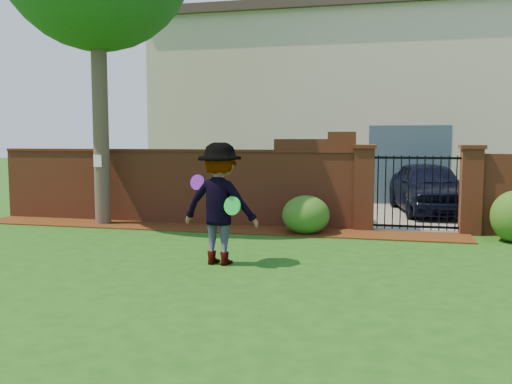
% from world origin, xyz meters
% --- Properties ---
extents(ground, '(80.00, 80.00, 0.01)m').
position_xyz_m(ground, '(0.00, 0.00, -0.01)').
color(ground, '#1A4B12').
rests_on(ground, ground).
extents(mulch_bed, '(11.10, 1.08, 0.03)m').
position_xyz_m(mulch_bed, '(-0.95, 3.34, 0.01)').
color(mulch_bed, '#3B1D0A').
rests_on(mulch_bed, ground).
extents(brick_wall, '(8.70, 0.31, 2.16)m').
position_xyz_m(brick_wall, '(-2.01, 4.00, 0.93)').
color(brick_wall, brown).
rests_on(brick_wall, ground).
extents(pillar_left, '(0.50, 0.50, 1.88)m').
position_xyz_m(pillar_left, '(2.40, 4.00, 0.96)').
color(pillar_left, brown).
rests_on(pillar_left, ground).
extents(pillar_right, '(0.50, 0.50, 1.88)m').
position_xyz_m(pillar_right, '(4.60, 4.00, 0.96)').
color(pillar_right, brown).
rests_on(pillar_right, ground).
extents(iron_gate, '(1.78, 0.03, 1.60)m').
position_xyz_m(iron_gate, '(3.50, 4.00, 0.85)').
color(iron_gate, black).
rests_on(iron_gate, ground).
extents(driveway, '(3.20, 8.00, 0.01)m').
position_xyz_m(driveway, '(3.50, 8.00, 0.01)').
color(driveway, slate).
rests_on(driveway, ground).
extents(house, '(12.40, 6.40, 6.30)m').
position_xyz_m(house, '(1.00, 12.00, 3.16)').
color(house, beige).
rests_on(house, ground).
extents(car, '(2.28, 4.31, 1.40)m').
position_xyz_m(car, '(4.01, 6.99, 0.70)').
color(car, black).
rests_on(car, ground).
extents(paper_notice, '(0.20, 0.01, 0.28)m').
position_xyz_m(paper_notice, '(-3.60, 3.21, 1.50)').
color(paper_notice, white).
rests_on(paper_notice, tree).
extents(shrub_left, '(1.00, 1.00, 0.82)m').
position_xyz_m(shrub_left, '(1.24, 3.17, 0.41)').
color(shrub_left, '#1E5419').
rests_on(shrub_left, ground).
extents(man, '(1.33, 0.86, 1.96)m').
position_xyz_m(man, '(0.29, 0.09, 0.98)').
color(man, gray).
rests_on(man, ground).
extents(frisbee_purple, '(0.26, 0.11, 0.25)m').
position_xyz_m(frisbee_purple, '(-0.05, 0.05, 1.32)').
color(frisbee_purple, purple).
rests_on(frisbee_purple, man).
extents(frisbee_green, '(0.30, 0.15, 0.29)m').
position_xyz_m(frisbee_green, '(0.57, -0.11, 0.98)').
color(frisbee_green, green).
rests_on(frisbee_green, man).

